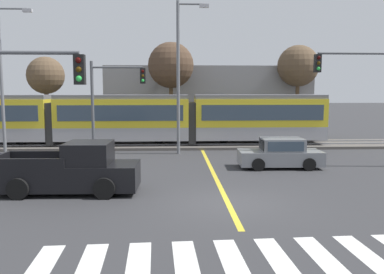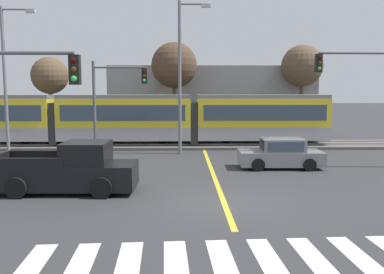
{
  "view_description": "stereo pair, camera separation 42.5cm",
  "coord_description": "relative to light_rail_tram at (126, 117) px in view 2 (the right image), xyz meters",
  "views": [
    {
      "loc": [
        -1.95,
        -13.89,
        4.03
      ],
      "look_at": [
        -0.97,
        6.48,
        1.6
      ],
      "focal_mm": 38.0,
      "sensor_mm": 36.0,
      "label": 1
    },
    {
      "loc": [
        -1.52,
        -13.9,
        4.03
      ],
      "look_at": [
        -0.97,
        6.48,
        1.6
      ],
      "focal_mm": 38.0,
      "sensor_mm": 36.0,
      "label": 2
    }
  ],
  "objects": [
    {
      "name": "ground_plane",
      "position": [
        5.38,
        -14.39,
        -2.05
      ],
      "size": [
        200.0,
        200.0,
        0.0
      ],
      "primitive_type": "plane",
      "color": "#333335"
    },
    {
      "name": "track_bed",
      "position": [
        5.38,
        0.01,
        -1.96
      ],
      "size": [
        120.0,
        4.0,
        0.18
      ],
      "primitive_type": "cube",
      "color": "#56514C",
      "rests_on": "ground"
    },
    {
      "name": "rail_near",
      "position": [
        5.38,
        -0.71,
        -1.82
      ],
      "size": [
        120.0,
        0.08,
        0.1
      ],
      "primitive_type": "cube",
      "color": "#939399",
      "rests_on": "track_bed"
    },
    {
      "name": "rail_far",
      "position": [
        5.38,
        0.73,
        -1.82
      ],
      "size": [
        120.0,
        0.08,
        0.1
      ],
      "primitive_type": "cube",
      "color": "#939399",
      "rests_on": "track_bed"
    },
    {
      "name": "light_rail_tram",
      "position": [
        0.0,
        0.0,
        0.0
      ],
      "size": [
        28.0,
        2.64,
        3.43
      ],
      "color": "#9E9EA3",
      "rests_on": "track_bed"
    },
    {
      "name": "crosswalk_stripe_0",
      "position": [
        0.43,
        -19.45,
        -2.04
      ],
      "size": [
        0.68,
        2.82,
        0.01
      ],
      "primitive_type": "cube",
      "rotation": [
        0.0,
        0.0,
        0.04
      ],
      "color": "silver",
      "rests_on": "ground"
    },
    {
      "name": "crosswalk_stripe_1",
      "position": [
        1.53,
        -19.4,
        -2.04
      ],
      "size": [
        0.68,
        2.82,
        0.01
      ],
      "primitive_type": "cube",
      "rotation": [
        0.0,
        0.0,
        0.04
      ],
      "color": "silver",
      "rests_on": "ground"
    },
    {
      "name": "crosswalk_stripe_2",
      "position": [
        2.63,
        -19.36,
        -2.04
      ],
      "size": [
        0.68,
        2.82,
        0.01
      ],
      "primitive_type": "cube",
      "rotation": [
        0.0,
        0.0,
        0.04
      ],
      "color": "silver",
      "rests_on": "ground"
    },
    {
      "name": "crosswalk_stripe_3",
      "position": [
        3.73,
        -19.31,
        -2.04
      ],
      "size": [
        0.68,
        2.82,
        0.01
      ],
      "primitive_type": "cube",
      "rotation": [
        0.0,
        0.0,
        0.04
      ],
      "color": "silver",
      "rests_on": "ground"
    },
    {
      "name": "crosswalk_stripe_4",
      "position": [
        4.83,
        -19.27,
        -2.04
      ],
      "size": [
        0.68,
        2.82,
        0.01
      ],
      "primitive_type": "cube",
      "rotation": [
        0.0,
        0.0,
        0.04
      ],
      "color": "silver",
      "rests_on": "ground"
    },
    {
      "name": "crosswalk_stripe_5",
      "position": [
        5.93,
        -19.22,
        -2.04
      ],
      "size": [
        0.68,
        2.82,
        0.01
      ],
      "primitive_type": "cube",
      "rotation": [
        0.0,
        0.0,
        0.04
      ],
      "color": "silver",
      "rests_on": "ground"
    },
    {
      "name": "crosswalk_stripe_6",
      "position": [
        7.02,
        -19.17,
        -2.04
      ],
      "size": [
        0.68,
        2.82,
        0.01
      ],
      "primitive_type": "cube",
      "rotation": [
        0.0,
        0.0,
        0.04
      ],
      "color": "silver",
      "rests_on": "ground"
    },
    {
      "name": "crosswalk_stripe_7",
      "position": [
        8.12,
        -19.13,
        -2.04
      ],
      "size": [
        0.68,
        2.82,
        0.01
      ],
      "primitive_type": "cube",
      "rotation": [
        0.0,
        0.0,
        0.04
      ],
      "color": "silver",
      "rests_on": "ground"
    },
    {
      "name": "lane_centre_line",
      "position": [
        5.38,
        -9.62,
        -2.04
      ],
      "size": [
        0.2,
        15.25,
        0.01
      ],
      "primitive_type": "cube",
      "color": "gold",
      "rests_on": "ground"
    },
    {
      "name": "sedan_crossing",
      "position": [
        8.93,
        -7.99,
        -1.35
      ],
      "size": [
        4.25,
        2.01,
        1.52
      ],
      "color": "gray",
      "rests_on": "ground"
    },
    {
      "name": "pickup_truck",
      "position": [
        -0.5,
        -12.58,
        -1.2
      ],
      "size": [
        5.45,
        2.34,
        1.98
      ],
      "color": "black",
      "rests_on": "ground"
    },
    {
      "name": "traffic_light_far_left",
      "position": [
        -0.21,
        -3.9,
        1.7
      ],
      "size": [
        3.25,
        0.38,
        5.64
      ],
      "color": "#515459",
      "rests_on": "ground"
    },
    {
      "name": "traffic_light_near_left",
      "position": [
        -1.55,
        -15.74,
        1.63
      ],
      "size": [
        3.75,
        0.38,
        5.55
      ],
      "color": "#515459",
      "rests_on": "ground"
    },
    {
      "name": "traffic_light_mid_right",
      "position": [
        13.3,
        -7.93,
        2.09
      ],
      "size": [
        4.25,
        0.38,
        6.19
      ],
      "color": "#515459",
      "rests_on": "ground"
    },
    {
      "name": "street_lamp_west",
      "position": [
        -6.88,
        -2.59,
        3.05
      ],
      "size": [
        2.15,
        0.28,
        9.03
      ],
      "color": "slate",
      "rests_on": "ground"
    },
    {
      "name": "street_lamp_centre",
      "position": [
        3.94,
        -3.23,
        3.15
      ],
      "size": [
        1.96,
        0.28,
        9.27
      ],
      "color": "slate",
      "rests_on": "ground"
    },
    {
      "name": "bare_tree_far_west",
      "position": [
        -6.41,
        4.09,
        2.96
      ],
      "size": [
        2.88,
        2.88,
        6.5
      ],
      "color": "brown",
      "rests_on": "ground"
    },
    {
      "name": "bare_tree_west",
      "position": [
        3.32,
        4.38,
        3.8
      ],
      "size": [
        3.63,
        3.63,
        7.7
      ],
      "color": "brown",
      "rests_on": "ground"
    },
    {
      "name": "bare_tree_east",
      "position": [
        13.84,
        5.3,
        3.82
      ],
      "size": [
        3.41,
        3.41,
        7.61
      ],
      "color": "brown",
      "rests_on": "ground"
    },
    {
      "name": "building_backdrop_far",
      "position": [
        6.62,
        9.26,
        0.94
      ],
      "size": [
        18.01,
        6.0,
        5.98
      ],
      "primitive_type": "cube",
      "color": "gray",
      "rests_on": "ground"
    }
  ]
}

